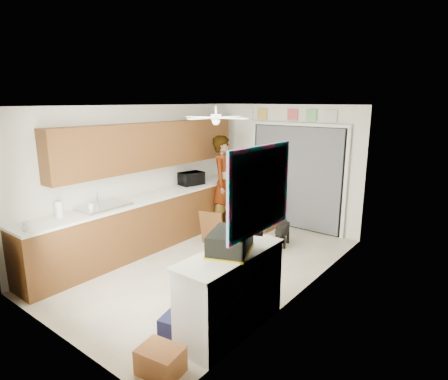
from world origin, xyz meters
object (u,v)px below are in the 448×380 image
Objects in this scene: cardboard_box at (161,361)px; navy_crate at (180,327)px; microwave at (191,179)px; cup at (26,227)px; man at (224,183)px; paper_towel_roll at (59,209)px; suitcase at (230,242)px; dog at (282,234)px.

cardboard_box is 1.05× the size of navy_crate.
microwave is 1.15× the size of navy_crate.
cup reaches higher than cardboard_box.
man is (-2.15, 3.75, 0.82)m from cardboard_box.
cardboard_box is (2.41, 0.05, -0.85)m from cup.
navy_crate is 3.83m from man.
suitcase is at bearing 10.53° from paper_towel_roll.
paper_towel_roll is at bearing -169.56° from microwave.
suitcase is 0.29× the size of man.
cup is 0.20× the size of suitcase.
paper_towel_roll is 0.58× the size of navy_crate.
cup is 0.06× the size of man.
microwave is 3.69m from navy_crate.
cup is at bearing -178.81° from cardboard_box.
man is (-2.22, 2.73, -0.11)m from suitcase.
paper_towel_roll is at bearing -137.60° from dog.
man reaches higher than dog.
cup is 0.27× the size of cardboard_box.
cardboard_box is at bearing -168.30° from man.
cup is 2.70m from suitcase.
suitcase reaches higher than cardboard_box.
suitcase reaches higher than paper_towel_roll.
microwave is 2.73m from paper_towel_roll.
paper_towel_roll is 0.12× the size of man.
navy_crate is (2.32, -2.71, -0.95)m from microwave.
dog is at bearing 58.14° from paper_towel_roll.
navy_crate is 0.70× the size of dog.
microwave is at bearing 118.12° from suitcase.
navy_crate is (2.38, 0.01, -0.93)m from paper_towel_roll.
suitcase is 2.84m from dog.
paper_towel_roll is 2.84m from cardboard_box.
dog is (1.87, 0.38, -0.84)m from microwave.
dog is at bearing 98.27° from navy_crate.
microwave is at bearing 92.80° from cup.
man is at bearing 86.09° from cup.
microwave is at bearing 175.76° from dog.
suitcase reaches higher than cup.
microwave is 2.09m from dog.
cup is 0.61m from paper_towel_roll.
dog is at bearing 65.02° from cup.
cardboard_box is (2.57, -3.24, -0.94)m from microwave.
navy_crate is at bearing -97.47° from dog.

